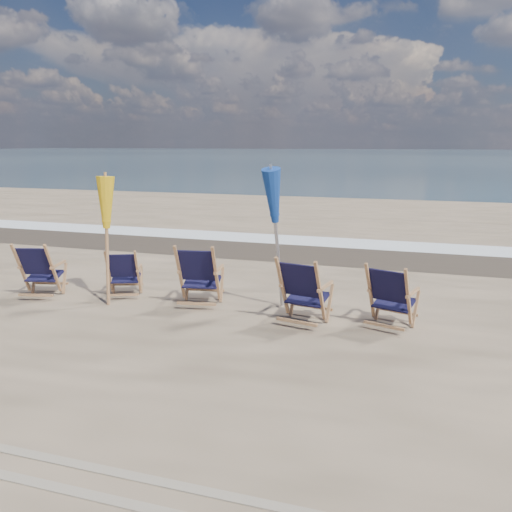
# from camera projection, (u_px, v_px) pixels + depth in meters

# --- Properties ---
(ocean) EXTENTS (400.00, 400.00, 0.00)m
(ocean) POSITION_uv_depth(u_px,v_px,m) (400.00, 154.00, 125.72)
(ocean) COLOR #3A5361
(ocean) RESTS_ON ground
(surf_foam) EXTENTS (200.00, 1.40, 0.01)m
(surf_foam) POSITION_uv_depth(u_px,v_px,m) (319.00, 241.00, 13.99)
(surf_foam) COLOR silver
(surf_foam) RESTS_ON ground
(wet_sand_strip) EXTENTS (200.00, 2.60, 0.00)m
(wet_sand_strip) POSITION_uv_depth(u_px,v_px,m) (309.00, 252.00, 12.59)
(wet_sand_strip) COLOR #42362A
(wet_sand_strip) RESTS_ON ground
(beach_chair_0) EXTENTS (0.81, 0.87, 1.03)m
(beach_chair_0) POSITION_uv_depth(u_px,v_px,m) (53.00, 271.00, 8.69)
(beach_chair_0) COLOR black
(beach_chair_0) RESTS_ON ground
(beach_chair_1) EXTENTS (0.77, 0.81, 0.90)m
(beach_chair_1) POSITION_uv_depth(u_px,v_px,m) (138.00, 273.00, 8.79)
(beach_chair_1) COLOR black
(beach_chair_1) RESTS_ON ground
(beach_chair_2) EXTENTS (0.82, 0.89, 1.10)m
(beach_chair_2) POSITION_uv_depth(u_px,v_px,m) (216.00, 277.00, 8.19)
(beach_chair_2) COLOR black
(beach_chair_2) RESTS_ON ground
(beach_chair_3) EXTENTS (0.83, 0.90, 1.08)m
(beach_chair_3) POSITION_uv_depth(u_px,v_px,m) (320.00, 294.00, 7.25)
(beach_chair_3) COLOR black
(beach_chair_3) RESTS_ON ground
(beach_chair_4) EXTENTS (0.84, 0.90, 1.02)m
(beach_chair_4) POSITION_uv_depth(u_px,v_px,m) (408.00, 300.00, 7.08)
(beach_chair_4) COLOR black
(beach_chair_4) RESTS_ON ground
(umbrella_yellow) EXTENTS (0.30, 0.30, 2.14)m
(umbrella_yellow) POSITION_uv_depth(u_px,v_px,m) (105.00, 210.00, 8.19)
(umbrella_yellow) COLOR #A5744A
(umbrella_yellow) RESTS_ON ground
(umbrella_blue) EXTENTS (0.30, 0.30, 2.36)m
(umbrella_blue) POSITION_uv_depth(u_px,v_px,m) (278.00, 200.00, 7.83)
(umbrella_blue) COLOR #A5A5AD
(umbrella_blue) RESTS_ON ground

